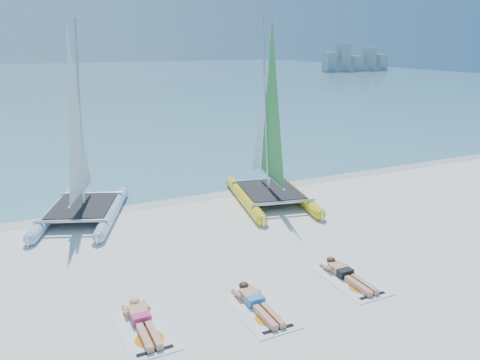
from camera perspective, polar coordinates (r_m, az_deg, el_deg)
The scene contains 12 objects.
ground at distance 12.39m, azimuth -0.85°, elevation -9.81°, with size 140.00×140.00×0.00m, color silver.
sea at distance 73.43m, azimuth -22.35°, elevation 11.11°, with size 140.00×115.00×0.01m, color #74AEC2.
wet_sand_strip at distance 17.16m, azimuth -8.58°, elevation -2.29°, with size 140.00×1.40×0.01m, color silver.
distant_skyline at distance 92.80m, azimuth 13.79°, elevation 13.95°, with size 14.00×2.00×5.00m.
catamaran_blue at distance 15.60m, azimuth -19.10°, elevation 2.36°, with size 3.82×5.20×6.42m.
catamaran_yellow at distance 16.68m, azimuth 3.35°, elevation 4.70°, with size 3.21×5.31×6.59m.
towel_a at distance 9.92m, azimuth -11.54°, elevation -17.44°, with size 1.00×1.85×0.02m, color silver.
sunbather_a at distance 10.02m, azimuth -11.87°, elevation -16.35°, with size 0.37×1.73×0.26m.
towel_b at distance 10.31m, azimuth 2.52°, elevation -15.63°, with size 1.00×1.85×0.02m, color silver.
sunbather_b at distance 10.40m, azimuth 2.01°, elevation -14.62°, with size 0.37×1.73×0.26m.
towel_c at distance 11.71m, azimuth 13.38°, elevation -11.91°, with size 1.00×1.85×0.02m, color silver.
sunbather_c at distance 11.79m, azimuth 12.82°, elevation -11.07°, with size 0.37×1.73×0.26m.
Camera 1 is at (-4.63, -10.08, 5.51)m, focal length 35.00 mm.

